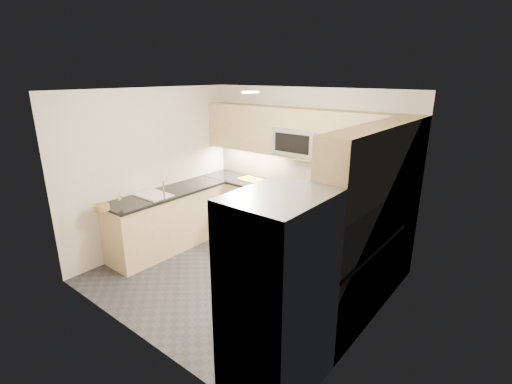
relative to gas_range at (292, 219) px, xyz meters
name	(u,v)px	position (x,y,z in m)	size (l,w,h in m)	color
floor	(240,277)	(0.00, -1.28, -0.46)	(3.60, 3.20, 0.00)	#26262B
ceiling	(238,91)	(0.00, -1.28, 2.04)	(3.60, 3.20, 0.02)	beige
wall_back	(305,168)	(0.00, 0.32, 0.79)	(3.60, 0.02, 2.50)	beige
wall_front	(130,230)	(0.00, -2.88, 0.79)	(3.60, 0.02, 2.50)	beige
wall_left	(153,169)	(-1.80, -1.28, 0.79)	(0.02, 3.20, 2.50)	beige
wall_right	(374,225)	(1.80, -1.28, 0.79)	(0.02, 3.20, 2.50)	beige
base_cab_back_left	(242,205)	(-1.09, 0.02, -0.01)	(1.42, 0.60, 0.90)	tan
base_cab_back_right	(356,237)	(1.09, 0.02, -0.01)	(1.42, 0.60, 0.90)	tan
base_cab_right	(347,280)	(1.50, -1.12, -0.01)	(0.60, 1.70, 0.90)	tan
base_cab_peninsula	(169,221)	(-1.50, -1.28, -0.01)	(0.60, 2.00, 0.90)	tan
countertop_back_left	(242,180)	(-1.09, 0.02, 0.47)	(1.42, 0.63, 0.04)	black
countertop_back_right	(359,206)	(1.09, 0.02, 0.47)	(1.42, 0.63, 0.04)	black
countertop_right	(350,242)	(1.50, -1.12, 0.47)	(0.63, 1.70, 0.04)	black
countertop_peninsula	(167,193)	(-1.50, -1.28, 0.47)	(0.63, 2.00, 0.04)	black
upper_cab_back	(300,133)	(0.00, 0.15, 1.37)	(3.60, 0.35, 0.75)	tan
upper_cab_right	(374,162)	(1.62, -1.00, 1.37)	(0.35, 1.95, 0.75)	tan
backsplash_back	(304,171)	(0.00, 0.32, 0.74)	(3.60, 0.01, 0.51)	#C4AF8D
backsplash_right	(389,217)	(1.80, -0.82, 0.74)	(0.01, 2.30, 0.51)	#C4AF8D
gas_range	(292,219)	(0.00, 0.00, 0.00)	(0.76, 0.65, 0.91)	#999CA1
range_cooktop	(293,192)	(0.00, 0.00, 0.46)	(0.76, 0.65, 0.03)	black
oven_door_glass	(280,226)	(0.00, -0.33, -0.01)	(0.62, 0.02, 0.45)	black
oven_handle	(280,210)	(0.00, -0.35, 0.26)	(0.02, 0.02, 0.60)	#B2B5BA
microwave	(299,142)	(0.00, 0.12, 1.24)	(0.76, 0.40, 0.40)	#A2A5A9
microwave_door	(291,143)	(0.00, -0.08, 1.24)	(0.60, 0.01, 0.28)	black
refrigerator	(278,294)	(1.45, -2.43, 0.45)	(0.70, 0.90, 1.80)	#AAACB2
fridge_handle_left	(232,283)	(1.08, -2.61, 0.49)	(0.02, 0.02, 1.20)	#B2B5BA
fridge_handle_right	(258,267)	(1.08, -2.25, 0.49)	(0.02, 0.02, 1.20)	#B2B5BA
sink_basin	(154,199)	(-1.50, -1.53, 0.42)	(0.52, 0.38, 0.16)	white
faucet	(164,190)	(-1.24, -1.53, 0.62)	(0.03, 0.03, 0.28)	silver
utensil_bowl	(392,210)	(1.59, -0.11, 0.57)	(0.30, 0.30, 0.17)	#4BAF50
cutting_board	(251,179)	(-0.92, 0.08, 0.49)	(0.42, 0.29, 0.01)	#C47F12
fruit_basket	(102,207)	(-1.53, -2.34, 0.52)	(0.21, 0.21, 0.08)	olive
fruit_apple	(120,198)	(-1.49, -2.08, 0.60)	(0.07, 0.07, 0.07)	#B72A15
fruit_pear	(119,198)	(-1.48, -2.11, 0.60)	(0.07, 0.07, 0.07)	#63A145
dish_towel_check	(277,220)	(-0.03, -0.37, 0.10)	(0.17, 0.01, 0.33)	silver
dish_towel_blue	(286,223)	(0.14, -0.37, 0.10)	(0.20, 0.02, 0.38)	#325389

